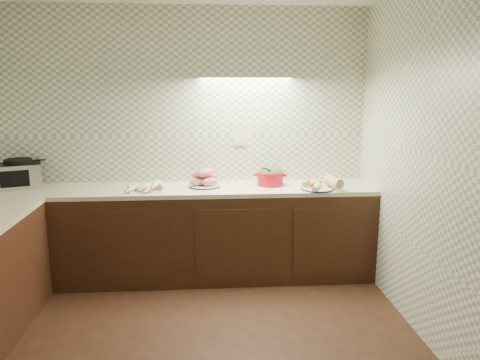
{
  "coord_description": "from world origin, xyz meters",
  "views": [
    {
      "loc": [
        0.21,
        -2.85,
        1.89
      ],
      "look_at": [
        0.51,
        1.25,
        1.02
      ],
      "focal_mm": 35.0,
      "sensor_mm": 36.0,
      "label": 1
    }
  ],
  "objects": [
    {
      "name": "sweet_potato_plate",
      "position": [
        0.19,
        1.54,
        0.97
      ],
      "size": [
        0.31,
        0.3,
        0.18
      ],
      "rotation": [
        0.0,
        0.0,
        -0.09
      ],
      "color": "#131A43",
      "rests_on": "counter"
    },
    {
      "name": "toaster_oven",
      "position": [
        -1.56,
        1.62,
        1.03
      ],
      "size": [
        0.46,
        0.41,
        0.27
      ],
      "rotation": [
        0.0,
        0.0,
        0.33
      ],
      "color": "black",
      "rests_on": "counter"
    },
    {
      "name": "counter",
      "position": [
        -0.68,
        0.68,
        0.45
      ],
      "size": [
        3.6,
        3.6,
        0.9
      ],
      "color": "black",
      "rests_on": "ground"
    },
    {
      "name": "parsnip_pile",
      "position": [
        -0.39,
        1.43,
        0.93
      ],
      "size": [
        0.43,
        0.4,
        0.08
      ],
      "color": "beige",
      "rests_on": "counter"
    },
    {
      "name": "room",
      "position": [
        0.0,
        0.0,
        1.63
      ],
      "size": [
        3.6,
        3.6,
        2.6
      ],
      "color": "black",
      "rests_on": "ground"
    },
    {
      "name": "veg_plate",
      "position": [
        1.3,
        1.36,
        0.95
      ],
      "size": [
        0.37,
        0.35,
        0.14
      ],
      "rotation": [
        0.0,
        0.0,
        0.16
      ],
      "color": "#131A43",
      "rests_on": "counter"
    },
    {
      "name": "onion_bowl",
      "position": [
        0.18,
        1.65,
        0.95
      ],
      "size": [
        0.17,
        0.17,
        0.13
      ],
      "color": "black",
      "rests_on": "counter"
    },
    {
      "name": "dutch_oven",
      "position": [
        0.83,
        1.56,
        0.99
      ],
      "size": [
        0.32,
        0.29,
        0.18
      ],
      "rotation": [
        0.0,
        0.0,
        -0.16
      ],
      "color": "#A90E21",
      "rests_on": "counter"
    }
  ]
}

